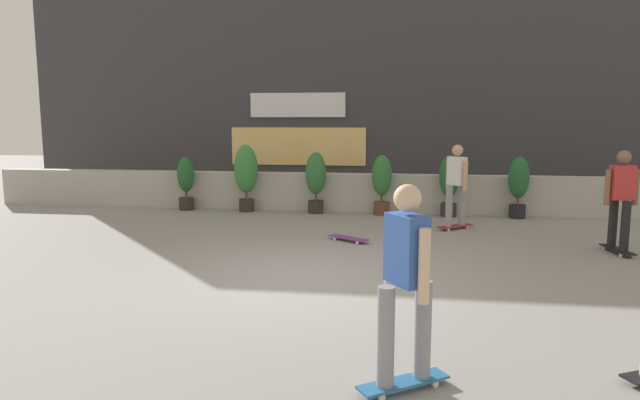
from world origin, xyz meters
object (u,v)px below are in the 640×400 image
at_px(potted_plant_3, 382,181).
at_px(potted_plant_1, 246,172).
at_px(potted_plant_5, 519,183).
at_px(skateboard_near_camera, 349,238).
at_px(skater_foreground, 406,278).
at_px(potted_plant_2, 316,178).
at_px(potted_plant_4, 449,181).
at_px(potted_plant_0, 186,181).
at_px(skater_mid_plaza, 456,183).
at_px(skater_by_wall_left, 621,197).

bearing_deg(potted_plant_3, potted_plant_1, 180.00).
relative_size(potted_plant_5, skateboard_near_camera, 1.76).
distance_m(skater_foreground, skateboard_near_camera, 5.74).
bearing_deg(skater_foreground, potted_plant_2, 103.60).
bearing_deg(potted_plant_4, skateboard_near_camera, -123.58).
relative_size(potted_plant_0, skater_mid_plaza, 0.76).
relative_size(skater_mid_plaza, skater_by_wall_left, 1.00).
bearing_deg(potted_plant_4, skater_foreground, -96.54).
relative_size(potted_plant_3, potted_plant_4, 0.99).
relative_size(potted_plant_3, skateboard_near_camera, 1.77).
distance_m(potted_plant_3, skater_mid_plaza, 2.17).
distance_m(potted_plant_2, potted_plant_3, 1.54).
bearing_deg(potted_plant_1, potted_plant_3, 0.00).
bearing_deg(skateboard_near_camera, potted_plant_1, 132.66).
bearing_deg(potted_plant_4, potted_plant_5, 0.00).
relative_size(potted_plant_3, potted_plant_5, 1.01).
xyz_separation_m(potted_plant_4, skater_mid_plaza, (0.02, -1.53, 0.14)).
bearing_deg(skater_foreground, skater_mid_plaza, 81.91).
bearing_deg(potted_plant_0, potted_plant_1, 0.00).
bearing_deg(skater_mid_plaza, potted_plant_2, 153.59).
xyz_separation_m(potted_plant_3, potted_plant_4, (1.52, -0.00, 0.01)).
bearing_deg(potted_plant_2, potted_plant_1, 180.00).
relative_size(potted_plant_4, skater_by_wall_left, 0.82).
bearing_deg(potted_plant_4, potted_plant_3, 180.00).
xyz_separation_m(potted_plant_2, skater_foreground, (2.07, -8.57, 0.11)).
distance_m(skater_by_wall_left, skateboard_near_camera, 4.57).
distance_m(potted_plant_4, skater_foreground, 8.63).
xyz_separation_m(potted_plant_3, skateboard_near_camera, (-0.46, -2.99, -0.73)).
height_order(potted_plant_0, potted_plant_3, potted_plant_3).
xyz_separation_m(skater_by_wall_left, skateboard_near_camera, (-4.47, 0.26, -0.88)).
height_order(potted_plant_0, skater_by_wall_left, skater_by_wall_left).
relative_size(potted_plant_4, skater_mid_plaza, 0.82).
relative_size(potted_plant_1, skateboard_near_camera, 2.04).
relative_size(potted_plant_3, skater_by_wall_left, 0.82).
bearing_deg(skater_mid_plaza, skater_foreground, -98.09).
xyz_separation_m(potted_plant_4, skater_by_wall_left, (2.49, -3.25, 0.14)).
xyz_separation_m(potted_plant_1, skater_by_wall_left, (7.23, -3.25, 0.00)).
relative_size(potted_plant_1, potted_plant_3, 1.15).
distance_m(potted_plant_5, skater_mid_plaza, 2.14).
relative_size(potted_plant_5, skater_mid_plaza, 0.81).
xyz_separation_m(potted_plant_4, skater_foreground, (-0.98, -8.57, 0.14)).
bearing_deg(potted_plant_5, skater_by_wall_left, -73.12).
bearing_deg(skater_foreground, potted_plant_0, 121.55).
height_order(potted_plant_2, potted_plant_4, potted_plant_2).
height_order(potted_plant_3, potted_plant_5, potted_plant_3).
relative_size(potted_plant_2, potted_plant_3, 1.04).
bearing_deg(potted_plant_5, skateboard_near_camera, -139.42).
height_order(skater_by_wall_left, skater_foreground, same).
bearing_deg(skater_by_wall_left, skater_mid_plaza, 145.16).
height_order(potted_plant_1, skater_mid_plaza, skater_mid_plaza).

